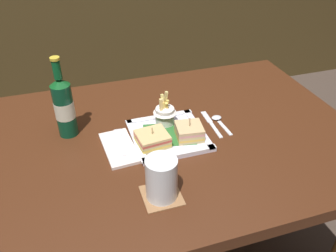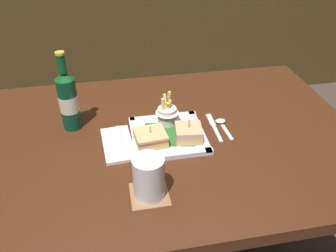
# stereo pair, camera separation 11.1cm
# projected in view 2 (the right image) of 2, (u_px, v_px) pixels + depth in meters

# --- Properties ---
(dining_table) EXTENTS (1.26, 0.86, 0.73)m
(dining_table) POSITION_uv_depth(u_px,v_px,m) (168.00, 168.00, 1.22)
(dining_table) COLOR #452211
(dining_table) RESTS_ON ground_plane
(square_plate) EXTENTS (0.23, 0.23, 0.02)m
(square_plate) POSITION_uv_depth(u_px,v_px,m) (168.00, 135.00, 1.12)
(square_plate) COLOR white
(square_plate) RESTS_ON dining_table
(sandwich_half_left) EXTENTS (0.10, 0.10, 0.06)m
(sandwich_half_left) POSITION_uv_depth(u_px,v_px,m) (151.00, 138.00, 1.08)
(sandwich_half_left) COLOR tan
(sandwich_half_left) RESTS_ON square_plate
(sandwich_half_right) EXTENTS (0.09, 0.09, 0.07)m
(sandwich_half_right) POSITION_uv_depth(u_px,v_px,m) (188.00, 133.00, 1.09)
(sandwich_half_right) COLOR tan
(sandwich_half_right) RESTS_ON square_plate
(fries_cup) EXTENTS (0.08, 0.08, 0.11)m
(fries_cup) POSITION_uv_depth(u_px,v_px,m) (167.00, 112.00, 1.15)
(fries_cup) COLOR silver
(fries_cup) RESTS_ON square_plate
(beer_bottle) EXTENTS (0.06, 0.06, 0.27)m
(beer_bottle) POSITION_uv_depth(u_px,v_px,m) (68.00, 100.00, 1.12)
(beer_bottle) COLOR #0B3F27
(beer_bottle) RESTS_ON dining_table
(drink_coaster) EXTENTS (0.10, 0.10, 0.00)m
(drink_coaster) POSITION_uv_depth(u_px,v_px,m) (150.00, 194.00, 0.91)
(drink_coaster) COLOR #986A42
(drink_coaster) RESTS_ON dining_table
(water_glass) EXTENTS (0.08, 0.08, 0.12)m
(water_glass) POSITION_uv_depth(u_px,v_px,m) (149.00, 179.00, 0.88)
(water_glass) COLOR silver
(water_glass) RESTS_ON dining_table
(folded_napkin) EXTENTS (0.10, 0.19, 0.01)m
(folded_napkin) POSITION_uv_depth(u_px,v_px,m) (118.00, 144.00, 1.09)
(folded_napkin) COLOR silver
(folded_napkin) RESTS_ON dining_table
(fork) EXTENTS (0.03, 0.14, 0.00)m
(fork) POSITION_uv_depth(u_px,v_px,m) (120.00, 136.00, 1.11)
(fork) COLOR silver
(fork) RESTS_ON dining_table
(knife) EXTENTS (0.02, 0.16, 0.00)m
(knife) POSITION_uv_depth(u_px,v_px,m) (214.00, 126.00, 1.18)
(knife) COLOR silver
(knife) RESTS_ON dining_table
(spoon) EXTENTS (0.03, 0.12, 0.01)m
(spoon) POSITION_uv_depth(u_px,v_px,m) (222.00, 124.00, 1.18)
(spoon) COLOR silver
(spoon) RESTS_ON dining_table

